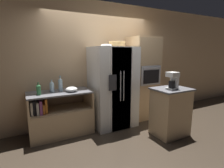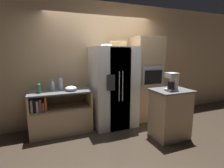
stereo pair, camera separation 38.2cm
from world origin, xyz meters
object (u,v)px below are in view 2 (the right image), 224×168
wall_oven (145,79)px  fruit_bowl (107,45)px  refrigerator (113,87)px  mixing_bowl (71,88)px  bottle_wide (39,88)px  bottle_tall (61,83)px  coffee_maker (172,81)px  wicker_basket (118,44)px  bottle_short (52,85)px

wall_oven → fruit_bowl: bearing=-175.7°
refrigerator → mixing_bowl: (-0.95, -0.02, 0.05)m
fruit_bowl → bottle_wide: (-1.40, -0.00, -0.82)m
bottle_tall → coffee_maker: bearing=-31.8°
wicker_basket → bottle_short: size_ratio=1.55×
coffee_maker → bottle_wide: bearing=155.8°
refrigerator → fruit_bowl: fruit_bowl is taller
refrigerator → coffee_maker: bearing=-53.8°
fruit_bowl → bottle_short: bearing=173.3°
bottle_tall → coffee_maker: 2.23m
fruit_bowl → bottle_wide: fruit_bowl is taller
bottle_short → coffee_maker: size_ratio=0.75×
refrigerator → wall_oven: size_ratio=0.88×
mixing_bowl → coffee_maker: size_ratio=0.70×
mixing_bowl → bottle_wide: bearing=177.7°
bottle_tall → coffee_maker: (1.89, -1.17, 0.12)m
refrigerator → coffee_maker: size_ratio=5.42×
wall_oven → refrigerator: bearing=-174.4°
wall_oven → wicker_basket: wall_oven is taller
bottle_tall → wicker_basket: bearing=-3.2°
refrigerator → mixing_bowl: refrigerator is taller
wicker_basket → bottle_wide: 1.90m
bottle_wide → wall_oven: bearing=1.9°
wall_oven → bottle_tall: bearing=178.6°
bottle_wide → coffee_maker: bearing=-24.2°
refrigerator → wall_oven: (0.89, 0.09, 0.13)m
mixing_bowl → coffee_maker: (1.71, -1.02, 0.21)m
mixing_bowl → wicker_basket: bearing=4.4°
bottle_short → coffee_maker: (2.05, -1.18, 0.14)m
refrigerator → bottle_short: size_ratio=7.27×
fruit_bowl → bottle_tall: 1.26m
refrigerator → bottle_wide: 1.56m
refrigerator → fruit_bowl: (-0.15, 0.01, 0.92)m
bottle_short → bottle_wide: (-0.26, -0.14, -0.01)m
bottle_short → mixing_bowl: bottle_short is taller
wall_oven → bottle_short: bearing=178.5°
wall_oven → bottle_tall: wall_oven is taller
fruit_bowl → bottle_short: fruit_bowl is taller
fruit_bowl → mixing_bowl: (-0.80, -0.03, -0.87)m
wall_oven → bottle_wide: (-2.45, -0.08, -0.02)m
fruit_bowl → bottle_wide: bearing=-179.9°
wall_oven → wicker_basket: size_ratio=5.31×
bottle_short → bottle_tall: bearing=-1.7°
wall_oven → fruit_bowl: size_ratio=7.94×
fruit_bowl → bottle_tall: fruit_bowl is taller
wicker_basket → coffee_maker: 1.44m
wall_oven → bottle_wide: size_ratio=8.63×
bottle_tall → coffee_maker: size_ratio=0.96×
wicker_basket → mixing_bowl: bearing=-175.6°
coffee_maker → wall_oven: bearing=83.1°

